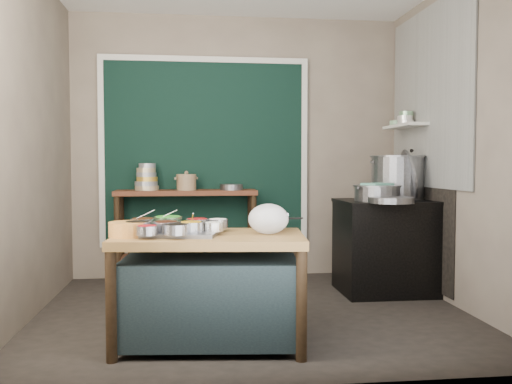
{
  "coord_description": "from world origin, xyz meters",
  "views": [
    {
      "loc": [
        -0.49,
        -4.37,
        1.22
      ],
      "look_at": [
        0.06,
        0.25,
        0.98
      ],
      "focal_mm": 38.0,
      "sensor_mm": 36.0,
      "label": 1
    }
  ],
  "objects": [
    {
      "name": "saucepan",
      "position": [
        0.07,
        -0.51,
        0.81
      ],
      "size": [
        0.24,
        0.24,
        0.13
      ],
      "primitive_type": null,
      "rotation": [
        0.0,
        0.0,
        0.03
      ],
      "color": "gray",
      "rests_on": "prep_table"
    },
    {
      "name": "plastic_bag_b",
      "position": [
        0.07,
        -0.64,
        0.83
      ],
      "size": [
        0.27,
        0.25,
        0.17
      ],
      "primitive_type": "ellipsoid",
      "rotation": [
        0.0,
        0.0,
        0.31
      ],
      "color": "white",
      "rests_on": "prep_table"
    },
    {
      "name": "steamer",
      "position": [
        1.21,
        0.46,
        0.95
      ],
      "size": [
        0.57,
        0.57,
        0.15
      ],
      "primitive_type": null,
      "rotation": [
        0.0,
        0.0,
        0.33
      ],
      "color": "gray",
      "rests_on": "stove_top"
    },
    {
      "name": "left_wall",
      "position": [
        -1.76,
        0.0,
        1.4
      ],
      "size": [
        0.02,
        3.0,
        2.8
      ],
      "primitive_type": "cube",
      "color": "gray",
      "rests_on": "floor"
    },
    {
      "name": "stove_top",
      "position": [
        1.35,
        0.55,
        0.86
      ],
      "size": [
        0.92,
        0.69,
        0.03
      ],
      "primitive_type": "cube",
      "color": "black",
      "rests_on": "stove_block"
    },
    {
      "name": "shelf_bowl_green",
      "position": [
        1.63,
        1.07,
        1.64
      ],
      "size": [
        0.18,
        0.18,
        0.05
      ],
      "primitive_type": "cylinder",
      "rotation": [
        0.0,
        0.0,
        0.21
      ],
      "color": "gray",
      "rests_on": "wall_shelf"
    },
    {
      "name": "soot_patch",
      "position": [
        1.74,
        0.65,
        0.7
      ],
      "size": [
        0.01,
        1.3,
        1.3
      ],
      "primitive_type": "cube",
      "color": "black",
      "rests_on": "right_wall"
    },
    {
      "name": "utensil_cup",
      "position": [
        -0.96,
        1.26,
        0.99
      ],
      "size": [
        0.18,
        0.18,
        0.09
      ],
      "primitive_type": "cylinder",
      "rotation": [
        0.0,
        0.0,
        -0.31
      ],
      "color": "gray",
      "rests_on": "back_counter"
    },
    {
      "name": "green_cloth",
      "position": [
        1.21,
        0.46,
        1.04
      ],
      "size": [
        0.3,
        0.28,
        0.02
      ],
      "primitive_type": "cube",
      "rotation": [
        0.0,
        0.0,
        0.44
      ],
      "color": "#5DA386",
      "rests_on": "steamer"
    },
    {
      "name": "yellow_basin",
      "position": [
        -0.9,
        -0.8,
        0.8
      ],
      "size": [
        0.27,
        0.27,
        0.1
      ],
      "primitive_type": "cylinder",
      "rotation": [
        0.0,
        0.0,
        0.1
      ],
      "color": "gold",
      "rests_on": "prep_table"
    },
    {
      "name": "condiment_bowls",
      "position": [
        -0.63,
        -0.72,
        0.81
      ],
      "size": [
        0.69,
        0.54,
        0.08
      ],
      "color": "gray",
      "rests_on": "condiment_tray"
    },
    {
      "name": "back_wall",
      "position": [
        0.0,
        1.51,
        1.4
      ],
      "size": [
        3.5,
        0.02,
        2.8
      ],
      "primitive_type": "cube",
      "color": "gray",
      "rests_on": "floor"
    },
    {
      "name": "shallow_pan",
      "position": [
        1.24,
        0.18,
        0.91
      ],
      "size": [
        0.52,
        0.52,
        0.05
      ],
      "primitive_type": "cylinder",
      "rotation": [
        0.0,
        0.0,
        -0.39
      ],
      "color": "gray",
      "rests_on": "stove_top"
    },
    {
      "name": "shelf_bowl_stack",
      "position": [
        1.63,
        0.85,
        1.67
      ],
      "size": [
        0.16,
        0.16,
        0.13
      ],
      "color": "silver",
      "rests_on": "wall_shelf"
    },
    {
      "name": "ceramic_crock",
      "position": [
        -0.55,
        1.25,
        1.02
      ],
      "size": [
        0.29,
        0.29,
        0.14
      ],
      "primitive_type": null,
      "rotation": [
        0.0,
        0.0,
        0.44
      ],
      "color": "#92734F",
      "rests_on": "back_counter"
    },
    {
      "name": "curtain_frame",
      "position": [
        -0.35,
        1.46,
        1.35
      ],
      "size": [
        2.22,
        0.03,
        2.02
      ],
      "primitive_type": null,
      "color": "beige",
      "rests_on": "back_wall"
    },
    {
      "name": "bowl_stack",
      "position": [
        -0.95,
        1.3,
        1.07
      ],
      "size": [
        0.25,
        0.25,
        0.28
      ],
      "color": "tan",
      "rests_on": "back_counter"
    },
    {
      "name": "wall_shelf",
      "position": [
        1.63,
        0.85,
        1.6
      ],
      "size": [
        0.22,
        0.7,
        0.03
      ],
      "primitive_type": "cube",
      "color": "beige",
      "rests_on": "right_wall"
    },
    {
      "name": "pot_lid",
      "position": [
        1.56,
        0.58,
        1.12
      ],
      "size": [
        0.21,
        0.5,
        0.48
      ],
      "primitive_type": "cylinder",
      "rotation": [
        0.0,
        1.36,
        -0.18
      ],
      "color": "gray",
      "rests_on": "stove_top"
    },
    {
      "name": "tile_panel",
      "position": [
        1.74,
        0.55,
        1.85
      ],
      "size": [
        0.02,
        1.7,
        1.7
      ],
      "primitive_type": "cube",
      "color": "#B2B2AA",
      "rests_on": "right_wall"
    },
    {
      "name": "condiment_tray",
      "position": [
        -0.6,
        -0.74,
        0.76
      ],
      "size": [
        0.63,
        0.51,
        0.03
      ],
      "primitive_type": "cube",
      "rotation": [
        0.0,
        0.0,
        -0.2
      ],
      "color": "gray",
      "rests_on": "prep_table"
    },
    {
      "name": "stove_block",
      "position": [
        1.35,
        0.55,
        0.42
      ],
      "size": [
        0.9,
        0.68,
        0.85
      ],
      "primitive_type": "cube",
      "color": "black",
      "rests_on": "floor"
    },
    {
      "name": "wide_bowl",
      "position": [
        -0.08,
        1.25,
        0.98
      ],
      "size": [
        0.31,
        0.31,
        0.06
      ],
      "primitive_type": "cylinder",
      "rotation": [
        0.0,
        0.0,
        0.42
      ],
      "color": "gray",
      "rests_on": "back_counter"
    },
    {
      "name": "back_counter",
      "position": [
        -0.55,
        1.28,
        0.47
      ],
      "size": [
        1.45,
        0.4,
        0.95
      ],
      "primitive_type": "cube",
      "color": "#562B18",
      "rests_on": "floor"
    },
    {
      "name": "floor",
      "position": [
        0.0,
        0.0,
        -0.01
      ],
      "size": [
        3.5,
        3.0,
        0.02
      ],
      "primitive_type": "cube",
      "color": "black",
      "rests_on": "ground"
    },
    {
      "name": "right_wall",
      "position": [
        1.76,
        0.0,
        1.4
      ],
      "size": [
        0.02,
        3.0,
        2.8
      ],
      "primitive_type": "cube",
      "color": "gray",
      "rests_on": "floor"
    },
    {
      "name": "curtain_panel",
      "position": [
        -0.35,
        1.47,
        1.35
      ],
      "size": [
        2.1,
        0.02,
        1.9
      ],
      "primitive_type": "cube",
      "color": "black",
      "rests_on": "back_wall"
    },
    {
      "name": "prep_table",
      "position": [
        -0.37,
        -0.75,
        0.38
      ],
      "size": [
        1.32,
        0.84,
        0.75
      ],
      "primitive_type": "cube",
      "rotation": [
        0.0,
        0.0,
        -0.1
      ],
      "color": "brown",
      "rests_on": "floor"
    },
    {
      "name": "stock_pot",
      "position": [
        1.49,
        0.69,
        1.09
      ],
      "size": [
        0.6,
        0.6,
        0.42
      ],
      "primitive_type": null,
      "rotation": [
        0.0,
        0.0,
        0.12
      ],
      "color": "gray",
      "rests_on": "stove_top"
    },
    {
      "name": "plastic_bag_a",
      "position": [
        0.02,
        -0.78,
        0.85
      ],
      "size": [
        0.33,
        0.3,
        0.2
      ],
      "primitive_type": "ellipsoid",
      "rotation": [
        0.0,
        0.0,
        -0.31
      ],
      "color": "white",
      "rests_on": "prep_table"
    }
  ]
}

